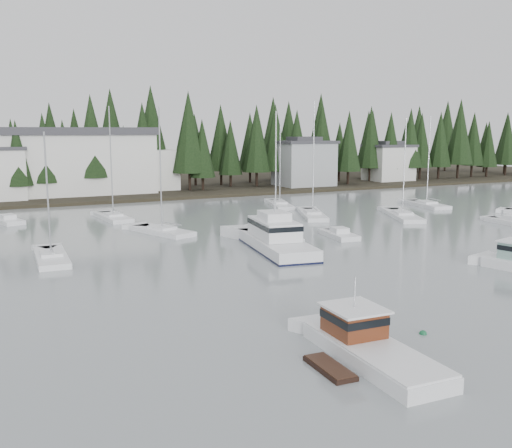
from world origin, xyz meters
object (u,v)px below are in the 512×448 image
at_px(house_east_b, 389,162).
at_px(sailboat_6, 162,232).
at_px(sailboat_5, 426,206).
at_px(runabout_2, 512,223).
at_px(sailboat_3, 275,236).
at_px(sailboat_9, 113,219).
at_px(runabout_3, 8,222).
at_px(sailboat_11, 313,216).
at_px(harbor_inn, 90,161).
at_px(sailboat_0, 402,217).
at_px(cabin_cruiser_center, 276,241).
at_px(lobster_boat_brown, 367,349).
at_px(runabout_1, 339,236).
at_px(sailboat_2, 51,259).
at_px(house_east_a, 304,162).
at_px(sailboat_8, 280,206).

relative_size(house_east_b, sailboat_6, 0.69).
bearing_deg(sailboat_5, runabout_2, -177.83).
distance_m(sailboat_5, runabout_2, 17.04).
height_order(sailboat_3, sailboat_9, sailboat_9).
distance_m(sailboat_6, runabout_3, 20.69).
xyz_separation_m(sailboat_3, runabout_3, (-24.39, 21.97, 0.06)).
height_order(sailboat_5, sailboat_11, sailboat_11).
xyz_separation_m(harbor_inn, sailboat_3, (10.08, -46.87, -5.70)).
bearing_deg(sailboat_0, sailboat_3, 127.60).
relative_size(cabin_cruiser_center, runabout_2, 1.97).
height_order(lobster_boat_brown, sailboat_11, sailboat_11).
relative_size(house_east_b, sailboat_11, 0.64).
distance_m(sailboat_3, sailboat_9, 22.97).
height_order(lobster_boat_brown, sailboat_5, sailboat_5).
relative_size(harbor_inn, sailboat_6, 2.13).
bearing_deg(sailboat_6, house_east_b, -78.32).
bearing_deg(runabout_1, sailboat_0, -53.92).
xyz_separation_m(house_east_b, runabout_2, (-22.19, -49.83, -4.27)).
bearing_deg(sailboat_0, cabin_cruiser_center, 138.50).
distance_m(sailboat_2, sailboat_3, 22.22).
distance_m(house_east_b, runabout_3, 78.69).
xyz_separation_m(harbor_inn, sailboat_5, (41.17, -35.30, -5.70)).
height_order(sailboat_0, runabout_1, sailboat_0).
height_order(house_east_a, sailboat_9, sailboat_9).
bearing_deg(sailboat_11, sailboat_3, 156.54).
relative_size(house_east_a, sailboat_5, 0.79).
xyz_separation_m(house_east_b, harbor_inn, (-60.96, 2.34, 1.37)).
xyz_separation_m(sailboat_6, sailboat_8, (21.88, 13.84, -0.01)).
distance_m(harbor_inn, cabin_cruiser_center, 53.35).
relative_size(harbor_inn, sailboat_8, 2.39).
bearing_deg(cabin_cruiser_center, sailboat_3, -19.10).
xyz_separation_m(sailboat_9, runabout_3, (-11.89, 2.69, 0.04)).
relative_size(house_east_a, sailboat_2, 0.94).
height_order(runabout_1, runabout_2, same).
height_order(sailboat_3, sailboat_8, sailboat_3).
xyz_separation_m(house_east_a, runabout_2, (-0.19, -47.83, -4.77)).
distance_m(sailboat_0, runabout_1, 17.07).
height_order(sailboat_2, sailboat_3, sailboat_3).
bearing_deg(house_east_a, lobster_boat_brown, -118.85).
xyz_separation_m(lobster_boat_brown, runabout_1, (16.97, 27.02, -0.35)).
distance_m(sailboat_8, runabout_3, 36.34).
relative_size(sailboat_8, runabout_2, 1.87).
xyz_separation_m(sailboat_8, sailboat_11, (-1.00, -10.63, 0.02)).
relative_size(sailboat_11, runabout_1, 2.74).
distance_m(sailboat_8, sailboat_11, 10.68).
bearing_deg(runabout_3, house_east_b, -89.39).
relative_size(house_east_a, lobster_boat_brown, 1.21).
xyz_separation_m(cabin_cruiser_center, runabout_2, (31.78, 0.48, -0.68)).
distance_m(sailboat_2, sailboat_6, 14.82).
distance_m(sailboat_3, runabout_2, 29.17).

